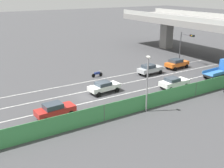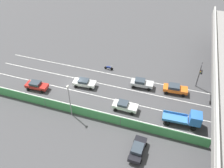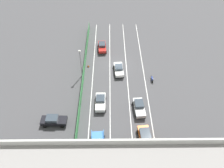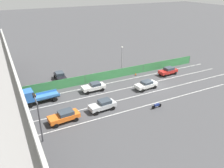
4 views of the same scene
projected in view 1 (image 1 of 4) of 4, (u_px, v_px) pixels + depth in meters
The scene contains 16 objects.
ground_plane at pixel (91, 96), 36.15m from camera, with size 300.00×300.00×0.00m, color #424244.
lane_line_left_edge at pixel (101, 79), 42.81m from camera, with size 0.14×45.31×0.01m, color silver.
lane_line_mid_left at pixel (114, 86), 39.92m from camera, with size 0.14×45.31×0.01m, color silver.
lane_line_mid_right at pixel (128, 93), 37.03m from camera, with size 0.14×45.31×0.01m, color silver.
lane_line_right_edge at pixel (145, 102), 34.14m from camera, with size 0.14×45.31×0.01m, color silver.
green_fence at pixel (155, 100), 32.38m from camera, with size 0.10×41.41×1.87m.
car_sedan_red at pixel (55, 109), 29.82m from camera, with size 2.16×4.39×1.65m.
car_sedan_white at pixel (104, 87), 36.94m from camera, with size 2.25×4.48×1.54m.
car_hatchback_white at pixel (174, 82), 38.62m from camera, with size 2.01×4.30×1.58m.
car_sedan_silver at pixel (150, 69), 44.87m from camera, with size 2.19×4.43×1.68m.
car_taxi_orange at pixel (177, 63), 48.32m from camera, with size 2.35×4.59×1.66m.
flatbed_truck_blue at pixel (224, 68), 43.76m from camera, with size 2.54×6.08×2.59m.
motorcycle at pixel (97, 74), 43.81m from camera, with size 0.60×1.95×0.93m.
traffic_light at pixel (185, 42), 50.87m from camera, with size 3.27×0.42×5.63m.
street_lamp at pixel (147, 78), 30.26m from camera, with size 0.60×0.36×6.48m.
traffic_cone at pixel (120, 112), 30.88m from camera, with size 0.47×0.47×0.55m.
Camera 1 is at (30.05, -15.45, 13.23)m, focal length 44.43 mm.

